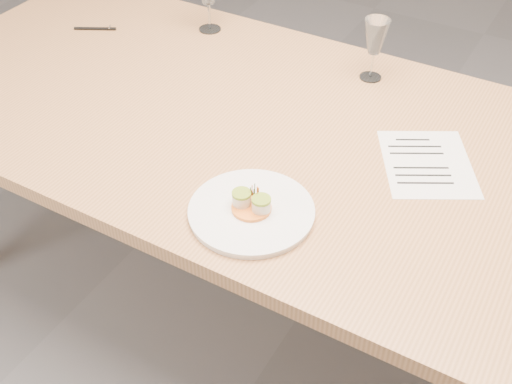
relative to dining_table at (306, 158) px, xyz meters
The scene contains 6 objects.
ground 0.68m from the dining_table, ahead, with size 7.00×7.00×0.00m, color slate.
dining_table is the anchor object (origin of this frame).
dinner_plate 0.33m from the dining_table, 85.65° to the right, with size 0.28×0.28×0.07m.
recipe_sheet 0.31m from the dining_table, ahead, with size 0.31×0.33×0.00m.
ballpoint_pen 0.87m from the dining_table, 167.93° to the left, with size 0.12×0.07×0.01m.
wine_glass_1 0.40m from the dining_table, 85.27° to the left, with size 0.07×0.07×0.18m.
Camera 1 is at (0.55, -1.20, 1.71)m, focal length 45.00 mm.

